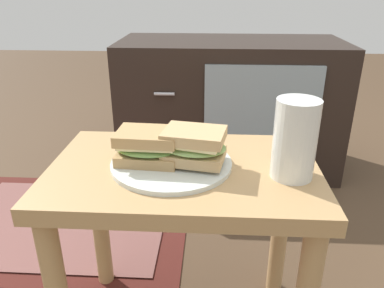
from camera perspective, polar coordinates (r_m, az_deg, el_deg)
The scene contains 7 objects.
side_table at distance 0.83m, azimuth -1.20°, elevation -8.91°, with size 0.56×0.36×0.46m.
tv_cabinet at distance 1.73m, azimuth 5.65°, elevation 5.82°, with size 0.96×0.46×0.58m.
area_rug at distance 1.48m, azimuth -19.00°, elevation -11.16°, with size 0.90×0.64×0.01m.
plate at distance 0.78m, azimuth -3.16°, elevation -3.04°, with size 0.25×0.25×0.01m, color silver.
sandwich_front at distance 0.77m, azimuth -6.70°, elevation -0.35°, with size 0.14×0.11×0.07m.
sandwich_back at distance 0.76m, azimuth 0.33°, elevation -0.24°, with size 0.15×0.12×0.07m.
beer_glass at distance 0.74m, azimuth 15.32°, elevation 0.48°, with size 0.08×0.08×0.16m.
Camera 1 is at (0.06, -0.70, 0.82)m, focal length 35.15 mm.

